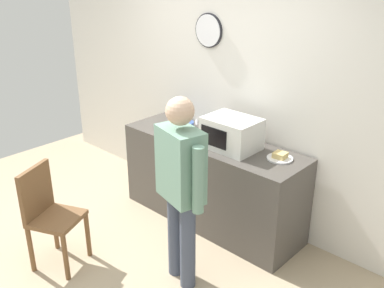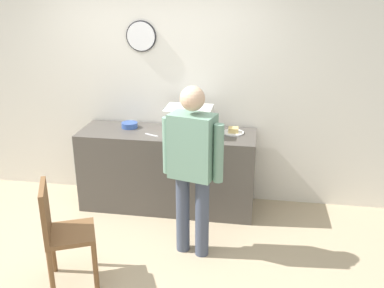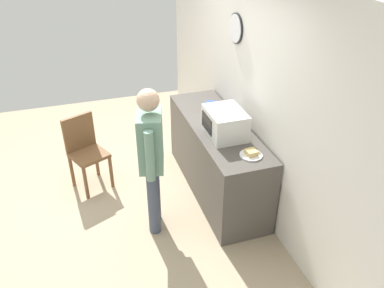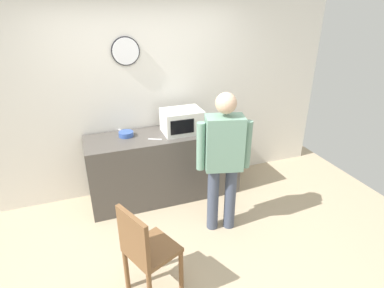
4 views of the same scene
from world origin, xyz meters
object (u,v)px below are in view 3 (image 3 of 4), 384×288
(fork_utensil, at_px, (225,105))
(wooden_chair, at_px, (85,149))
(spoon_utensil, at_px, (203,121))
(salad_bowl, at_px, (211,105))
(person_standing, at_px, (151,152))
(microwave, at_px, (225,123))
(sandwich_plate, at_px, (251,154))

(fork_utensil, distance_m, wooden_chair, 1.84)
(spoon_utensil, relative_size, wooden_chair, 0.18)
(salad_bowl, xyz_separation_m, wooden_chair, (-0.13, -1.60, -0.42))
(spoon_utensil, bearing_deg, person_standing, -52.76)
(person_standing, bearing_deg, microwave, 101.77)
(spoon_utensil, distance_m, person_standing, 0.95)
(fork_utensil, xyz_separation_m, spoon_utensil, (0.33, -0.41, 0.00))
(salad_bowl, distance_m, fork_utensil, 0.19)
(salad_bowl, relative_size, wooden_chair, 0.20)
(sandwich_plate, bearing_deg, salad_bowl, 179.57)
(sandwich_plate, relative_size, fork_utensil, 1.39)
(sandwich_plate, height_order, fork_utensil, sandwich_plate)
(microwave, height_order, person_standing, person_standing)
(salad_bowl, height_order, person_standing, person_standing)
(spoon_utensil, relative_size, person_standing, 0.10)
(salad_bowl, relative_size, spoon_utensil, 1.08)
(microwave, relative_size, fork_utensil, 2.94)
(salad_bowl, height_order, fork_utensil, salad_bowl)
(microwave, bearing_deg, fork_utensil, 157.63)
(spoon_utensil, bearing_deg, microwave, 16.57)
(spoon_utensil, bearing_deg, wooden_chair, -107.97)
(fork_utensil, relative_size, spoon_utensil, 1.00)
(microwave, distance_m, fork_utensil, 0.79)
(salad_bowl, height_order, spoon_utensil, salad_bowl)
(spoon_utensil, bearing_deg, sandwich_plate, 13.80)
(microwave, height_order, fork_utensil, microwave)
(fork_utensil, height_order, wooden_chair, wooden_chair)
(fork_utensil, bearing_deg, person_standing, -52.33)
(sandwich_plate, distance_m, fork_utensil, 1.22)
(wooden_chair, bearing_deg, spoon_utensil, 72.03)
(microwave, distance_m, wooden_chair, 1.80)
(microwave, relative_size, person_standing, 0.30)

